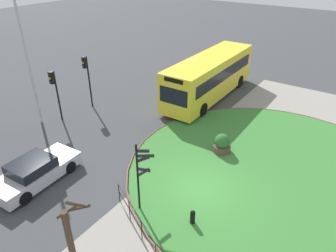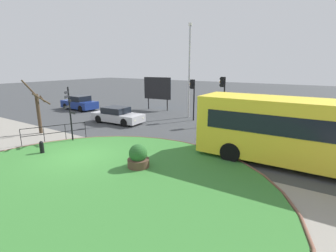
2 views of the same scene
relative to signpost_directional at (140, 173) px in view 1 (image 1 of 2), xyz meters
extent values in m
plane|color=#3D3F42|center=(2.58, -1.46, -2.00)|extent=(120.00, 120.00, 0.00)
cube|color=gray|center=(2.58, -3.19, -1.99)|extent=(32.00, 8.54, 0.02)
cylinder|color=#387A33|center=(5.81, -3.94, -1.95)|extent=(14.79, 14.79, 0.10)
torus|color=brown|center=(5.81, -3.94, -1.95)|extent=(15.10, 15.10, 0.11)
cylinder|color=black|center=(-0.08, 0.07, -0.35)|extent=(0.09, 0.09, 3.32)
sphere|color=black|center=(-0.08, 0.07, 1.36)|extent=(0.10, 0.10, 0.10)
cube|color=black|center=(0.08, -0.16, 1.10)|extent=(0.29, 0.41, 0.15)
cube|color=black|center=(0.15, -0.23, 0.86)|extent=(0.43, 0.54, 0.15)
cube|color=black|center=(0.21, -0.06, 0.61)|extent=(0.50, 0.25, 0.15)
cube|color=black|center=(0.02, -0.21, 0.24)|extent=(0.20, 0.49, 0.15)
cube|color=black|center=(0.25, 0.01, -0.11)|extent=(0.57, 0.14, 0.15)
cylinder|color=black|center=(0.52, -2.27, -1.70)|extent=(0.22, 0.22, 0.61)
sphere|color=black|center=(0.52, -2.27, -1.35)|extent=(0.21, 0.21, 0.21)
cube|color=black|center=(-1.02, -0.50, -0.98)|extent=(1.69, 3.32, 0.03)
cube|color=black|center=(-1.02, -0.50, -1.44)|extent=(1.69, 3.32, 0.03)
cylinder|color=black|center=(-0.18, 1.15, -1.49)|extent=(0.04, 0.04, 1.02)
cylinder|color=black|center=(-0.74, 0.05, -1.49)|extent=(0.04, 0.04, 1.02)
cylinder|color=black|center=(-1.29, -1.05, -1.49)|extent=(0.04, 0.04, 1.02)
cube|color=yellow|center=(12.53, 3.44, -0.29)|extent=(10.17, 2.70, 2.88)
cube|color=black|center=(12.55, 2.15, 0.12)|extent=(8.92, 0.14, 0.88)
cube|color=black|center=(12.51, 4.73, 0.12)|extent=(8.92, 0.14, 0.88)
cube|color=black|center=(7.45, 3.37, -0.14)|extent=(0.05, 2.10, 1.10)
cube|color=black|center=(7.45, 3.37, 0.94)|extent=(0.04, 1.41, 0.28)
cylinder|color=black|center=(9.30, 2.21, -1.50)|extent=(1.00, 0.31, 1.00)
cylinder|color=black|center=(9.27, 4.57, -1.50)|extent=(1.00, 0.31, 1.00)
cylinder|color=black|center=(15.79, 2.30, -1.50)|extent=(1.00, 0.31, 1.00)
cylinder|color=black|center=(15.76, 4.66, -1.50)|extent=(1.00, 0.31, 1.00)
cube|color=#B7B7BC|center=(-1.43, 5.45, -1.52)|extent=(4.45, 2.08, 0.62)
cube|color=black|center=(-1.60, 5.43, -0.96)|extent=(2.04, 1.71, 0.50)
cube|color=#EAEACC|center=(0.71, 6.12, -1.49)|extent=(0.03, 0.20, 0.12)
cube|color=#EAEACC|center=(0.78, 5.04, -1.49)|extent=(0.03, 0.20, 0.12)
cylinder|color=black|center=(-0.14, 6.35, -1.68)|extent=(0.65, 0.26, 0.64)
cylinder|color=black|center=(-0.04, 4.71, -1.68)|extent=(0.65, 0.26, 0.64)
cylinder|color=black|center=(-2.82, 6.18, -1.68)|extent=(0.65, 0.26, 0.64)
cylinder|color=black|center=(-2.72, 4.54, -1.68)|extent=(0.65, 0.26, 0.64)
cylinder|color=black|center=(6.10, 9.61, -0.12)|extent=(0.11, 0.11, 3.77)
cube|color=black|center=(5.89, 9.61, 1.38)|extent=(0.27, 0.27, 0.78)
sphere|color=black|center=(5.74, 9.60, 1.62)|extent=(0.16, 0.16, 0.16)
sphere|color=#F2A519|center=(5.74, 9.60, 1.38)|extent=(0.16, 0.16, 0.16)
sphere|color=black|center=(5.74, 9.60, 1.13)|extent=(0.16, 0.16, 0.16)
cylinder|color=black|center=(3.42, 9.67, -0.26)|extent=(0.11, 0.11, 3.48)
cube|color=black|center=(3.21, 9.66, 1.09)|extent=(0.27, 0.27, 0.78)
sphere|color=black|center=(3.06, 9.65, 1.33)|extent=(0.16, 0.16, 0.16)
sphere|color=#F2A519|center=(3.06, 9.65, 1.09)|extent=(0.16, 0.16, 0.16)
sphere|color=black|center=(3.06, 9.65, 0.85)|extent=(0.16, 0.16, 0.16)
cylinder|color=#B7B7BC|center=(2.44, 10.57, 1.94)|extent=(0.16, 0.16, 7.88)
cylinder|color=brown|center=(6.03, -0.88, -1.76)|extent=(1.00, 1.00, 0.48)
sphere|color=#286028|center=(6.03, -0.88, -1.25)|extent=(0.85, 0.85, 0.85)
cylinder|color=#423323|center=(-3.65, 0.09, -0.63)|extent=(0.23, 0.23, 2.75)
cylinder|color=#423323|center=(-3.43, -0.39, 1.13)|extent=(1.07, 0.57, 1.21)
cylinder|color=#423323|center=(-3.08, 0.09, 0.46)|extent=(0.11, 1.21, 0.92)
cylinder|color=#423323|center=(-3.39, 0.33, 0.41)|extent=(0.59, 0.64, 0.56)
camera|label=1|loc=(-7.72, -6.75, 7.93)|focal=33.26mm
camera|label=2|loc=(12.96, -9.02, 2.67)|focal=26.33mm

